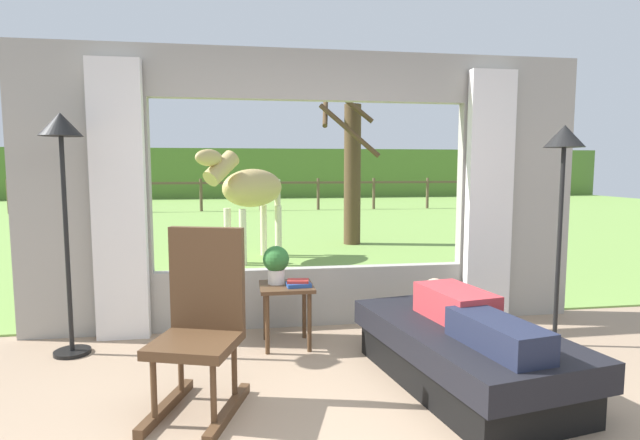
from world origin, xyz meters
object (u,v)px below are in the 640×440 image
(reclining_person, at_px, (468,313))
(potted_plant, at_px, (276,262))
(book_stack, at_px, (298,283))
(side_table, at_px, (286,296))
(pasture_tree, at_px, (351,169))
(rocking_chair, at_px, (201,322))
(floor_lamp_left, at_px, (62,161))
(horse, at_px, (250,189))
(recliner_sofa, at_px, (463,354))
(floor_lamp_right, at_px, (563,169))

(reclining_person, bearing_deg, potted_plant, 128.42)
(book_stack, bearing_deg, side_table, 144.11)
(potted_plant, bearing_deg, pasture_tree, 71.10)
(rocking_chair, bearing_deg, floor_lamp_left, 153.96)
(reclining_person, distance_m, pasture_tree, 6.41)
(rocking_chair, relative_size, horse, 0.65)
(pasture_tree, bearing_deg, recliner_sofa, -95.36)
(side_table, relative_size, floor_lamp_left, 0.27)
(rocking_chair, relative_size, pasture_tree, 0.36)
(rocking_chair, bearing_deg, book_stack, 70.90)
(floor_lamp_right, bearing_deg, horse, 120.40)
(rocking_chair, xyz_separation_m, floor_lamp_left, (-1.11, 1.07, 1.00))
(rocking_chair, xyz_separation_m, pasture_tree, (2.33, 6.30, 0.92))
(rocking_chair, bearing_deg, side_table, 76.46)
(side_table, relative_size, floor_lamp_right, 0.28)
(reclining_person, relative_size, pasture_tree, 0.46)
(rocking_chair, xyz_separation_m, book_stack, (0.71, 0.93, -0.00))
(side_table, distance_m, floor_lamp_right, 2.49)
(side_table, distance_m, pasture_tree, 5.67)
(horse, bearing_deg, side_table, 137.07)
(floor_lamp_left, distance_m, pasture_tree, 6.26)
(rocking_chair, bearing_deg, recliner_sofa, 19.38)
(rocking_chair, relative_size, floor_lamp_left, 0.59)
(reclining_person, height_order, floor_lamp_right, floor_lamp_right)
(recliner_sofa, relative_size, pasture_tree, 0.58)
(book_stack, bearing_deg, horse, 94.70)
(rocking_chair, height_order, book_stack, rocking_chair)
(side_table, xyz_separation_m, potted_plant, (-0.08, 0.06, 0.28))
(rocking_chair, relative_size, floor_lamp_right, 0.61)
(recliner_sofa, bearing_deg, book_stack, 129.16)
(side_table, bearing_deg, potted_plant, 143.13)
(rocking_chair, distance_m, pasture_tree, 6.78)
(reclining_person, relative_size, potted_plant, 4.48)
(horse, bearing_deg, recliner_sofa, 149.39)
(side_table, xyz_separation_m, pasture_tree, (1.72, 5.31, 1.04))
(floor_lamp_left, xyz_separation_m, floor_lamp_right, (3.96, -0.42, -0.06))
(recliner_sofa, height_order, floor_lamp_left, floor_lamp_left)
(side_table, bearing_deg, horse, 93.42)
(rocking_chair, bearing_deg, potted_plant, 81.28)
(rocking_chair, bearing_deg, pasture_tree, 87.80)
(potted_plant, relative_size, horse, 0.18)
(recliner_sofa, distance_m, side_table, 1.50)
(reclining_person, height_order, book_stack, reclining_person)
(rocking_chair, xyz_separation_m, side_table, (0.62, 1.00, -0.12))
(floor_lamp_right, distance_m, horse, 4.88)
(reclining_person, xyz_separation_m, side_table, (-1.13, 1.01, -0.10))
(recliner_sofa, bearing_deg, side_table, 129.54)
(side_table, xyz_separation_m, book_stack, (0.09, -0.07, 0.12))
(reclining_person, height_order, side_table, reclining_person)
(recliner_sofa, xyz_separation_m, reclining_person, (0.00, -0.05, 0.30))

